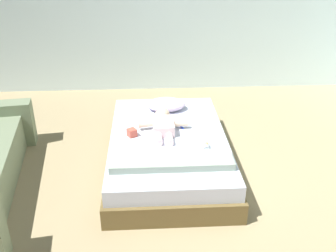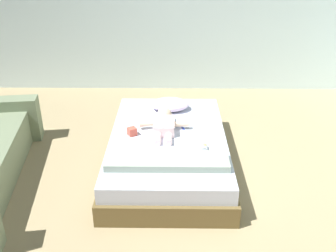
{
  "view_description": "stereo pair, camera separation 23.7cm",
  "coord_description": "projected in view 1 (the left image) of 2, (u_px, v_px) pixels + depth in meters",
  "views": [
    {
      "loc": [
        -0.44,
        -2.64,
        2.18
      ],
      "look_at": [
        -0.25,
        0.76,
        0.45
      ],
      "focal_mm": 41.07,
      "sensor_mm": 36.0,
      "label": 1
    },
    {
      "loc": [
        -0.2,
        -2.64,
        2.18
      ],
      "look_at": [
        -0.25,
        0.76,
        0.45
      ],
      "focal_mm": 41.07,
      "sensor_mm": 36.0,
      "label": 2
    }
  ],
  "objects": [
    {
      "name": "pillow",
      "position": [
        166.0,
        104.0,
        4.38
      ],
      "size": [
        0.43,
        0.31,
        0.13
      ],
      "color": "silver",
      "rests_on": "bed"
    },
    {
      "name": "toy_block",
      "position": [
        132.0,
        133.0,
        3.82
      ],
      "size": [
        0.11,
        0.11,
        0.08
      ],
      "color": "#DB5744",
      "rests_on": "bed"
    },
    {
      "name": "baby",
      "position": [
        163.0,
        124.0,
        3.94
      ],
      "size": [
        0.52,
        0.62,
        0.16
      ],
      "color": "white",
      "rests_on": "bed"
    },
    {
      "name": "bed",
      "position": [
        168.0,
        150.0,
        3.94
      ],
      "size": [
        1.2,
        1.94,
        0.35
      ],
      "color": "brown",
      "rests_on": "ground_plane"
    },
    {
      "name": "ground_plane",
      "position": [
        201.0,
        210.0,
        3.36
      ],
      "size": [
        8.0,
        8.0,
        0.0
      ],
      "primitive_type": "plane",
      "color": "#9C8A65"
    },
    {
      "name": "baby_bottle",
      "position": [
        206.0,
        146.0,
        3.6
      ],
      "size": [
        0.06,
        0.11,
        0.08
      ],
      "color": "white",
      "rests_on": "bed"
    },
    {
      "name": "toothbrush",
      "position": [
        181.0,
        126.0,
        4.02
      ],
      "size": [
        0.05,
        0.12,
        0.02
      ],
      "color": "blue",
      "rests_on": "bed"
    },
    {
      "name": "blanket",
      "position": [
        172.0,
        161.0,
        3.36
      ],
      "size": [
        1.08,
        0.28,
        0.06
      ],
      "color": "#96A595",
      "rests_on": "bed"
    }
  ]
}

